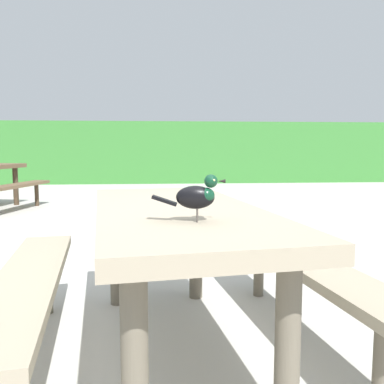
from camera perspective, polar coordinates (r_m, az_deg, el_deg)
ground_plane at (r=2.22m, az=-7.62°, el=-21.38°), size 60.00×60.00×0.00m
hedge_wall at (r=12.27m, az=-5.39°, el=5.47°), size 28.00×1.25×1.76m
picnic_table_foreground at (r=2.06m, az=-2.22°, el=-7.08°), size 1.90×1.92×0.74m
bird_grackle at (r=1.59m, az=0.84°, el=-0.48°), size 0.29×0.09×0.18m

